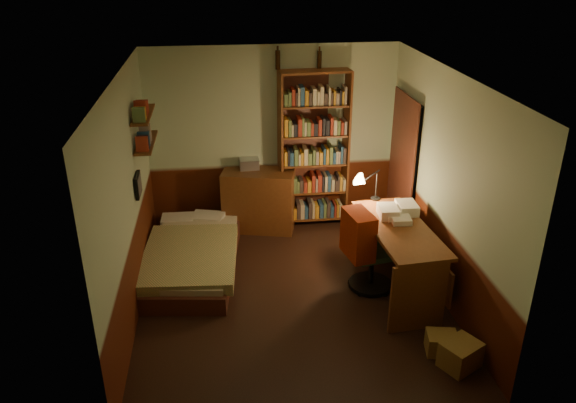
{
  "coord_description": "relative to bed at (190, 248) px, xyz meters",
  "views": [
    {
      "loc": [
        -0.73,
        -5.59,
        3.8
      ],
      "look_at": [
        0.0,
        0.25,
        1.1
      ],
      "focal_mm": 35.0,
      "sensor_mm": 36.0,
      "label": 1
    }
  ],
  "objects": [
    {
      "name": "wall_shelf_lower",
      "position": [
        -0.45,
        0.37,
        1.3
      ],
      "size": [
        0.2,
        0.9,
        0.03
      ],
      "primitive_type": "cube",
      "color": "#5A2F14",
      "rests_on": "wall_left"
    },
    {
      "name": "desk",
      "position": [
        2.44,
        -0.8,
        0.13
      ],
      "size": [
        0.78,
        1.63,
        0.85
      ],
      "primitive_type": "cube",
      "rotation": [
        0.0,
        0.0,
        0.08
      ],
      "color": "#5A2F14",
      "rests_on": "ground"
    },
    {
      "name": "dresser",
      "position": [
        0.96,
        1.03,
        0.15
      ],
      "size": [
        1.09,
        0.72,
        0.89
      ],
      "primitive_type": "cube",
      "rotation": [
        0.0,
        0.0,
        -0.23
      ],
      "color": "#5A2F14",
      "rests_on": "ground"
    },
    {
      "name": "wall_shelf_upper",
      "position": [
        -0.45,
        0.37,
        1.65
      ],
      "size": [
        0.2,
        0.9,
        0.03
      ],
      "primitive_type": "cube",
      "color": "#5A2F14",
      "rests_on": "wall_left"
    },
    {
      "name": "framed_picture",
      "position": [
        -0.53,
        -0.13,
        0.95
      ],
      "size": [
        0.04,
        0.32,
        0.26
      ],
      "primitive_type": "cube",
      "color": "black",
      "rests_on": "wall_left"
    },
    {
      "name": "bottle_right",
      "position": [
        1.83,
        1.23,
        2.09
      ],
      "size": [
        0.08,
        0.08,
        0.23
      ],
      "primitive_type": "cylinder",
      "rotation": [
        0.0,
        0.0,
        -0.33
      ],
      "color": "black",
      "rests_on": "bookshelf"
    },
    {
      "name": "cardboard_box_b",
      "position": [
        2.58,
        -1.96,
        -0.19
      ],
      "size": [
        0.35,
        0.3,
        0.21
      ],
      "primitive_type": "cube",
      "rotation": [
        0.0,
        0.0,
        -0.19
      ],
      "color": "olive",
      "rests_on": "ground"
    },
    {
      "name": "wall_left",
      "position": [
        -0.57,
        -0.73,
        1.0
      ],
      "size": [
        0.02,
        4.0,
        2.6
      ],
      "primitive_type": "cube",
      "color": "#A5BB97",
      "rests_on": "ground"
    },
    {
      "name": "floor",
      "position": [
        1.19,
        -0.73,
        -0.31
      ],
      "size": [
        3.5,
        4.0,
        0.02
      ],
      "primitive_type": "cube",
      "color": "black",
      "rests_on": "ground"
    },
    {
      "name": "paper_stack",
      "position": [
        2.64,
        -0.43,
        0.61
      ],
      "size": [
        0.23,
        0.31,
        0.12
      ],
      "primitive_type": "cube",
      "rotation": [
        0.0,
        0.0,
        -0.02
      ],
      "color": "silver",
      "rests_on": "desk"
    },
    {
      "name": "office_chair",
      "position": [
        2.17,
        -0.69,
        0.23
      ],
      "size": [
        0.61,
        0.56,
        1.07
      ],
      "primitive_type": "cube",
      "rotation": [
        0.0,
        0.0,
        0.19
      ],
      "color": "#3A6442",
      "rests_on": "ground"
    },
    {
      "name": "cardboard_box_a",
      "position": [
        2.68,
        -2.19,
        -0.16
      ],
      "size": [
        0.46,
        0.43,
        0.27
      ],
      "primitive_type": "cube",
      "rotation": [
        0.0,
        0.0,
        0.51
      ],
      "color": "olive",
      "rests_on": "ground"
    },
    {
      "name": "desk_lamp",
      "position": [
        2.37,
        -0.0,
        0.84
      ],
      "size": [
        0.22,
        0.22,
        0.59
      ],
      "primitive_type": "cone",
      "rotation": [
        0.0,
        0.0,
        0.31
      ],
      "color": "black",
      "rests_on": "desk"
    },
    {
      "name": "bookshelf",
      "position": [
        1.75,
        1.12,
        0.84
      ],
      "size": [
        1.0,
        0.38,
        2.27
      ],
      "primitive_type": "cube",
      "rotation": [
        0.0,
        0.0,
        0.08
      ],
      "color": "#5A2F14",
      "rests_on": "ground"
    },
    {
      "name": "wall_right",
      "position": [
        2.95,
        -0.73,
        1.0
      ],
      "size": [
        0.02,
        4.0,
        2.6
      ],
      "primitive_type": "cube",
      "color": "#A5BB97",
      "rests_on": "ground"
    },
    {
      "name": "wall_front",
      "position": [
        1.19,
        -2.74,
        1.0
      ],
      "size": [
        3.5,
        0.02,
        2.6
      ],
      "primitive_type": "cube",
      "color": "#A5BB97",
      "rests_on": "ground"
    },
    {
      "name": "wall_back",
      "position": [
        1.19,
        1.28,
        1.0
      ],
      "size": [
        3.5,
        0.02,
        2.6
      ],
      "primitive_type": "cube",
      "color": "#A5BB97",
      "rests_on": "ground"
    },
    {
      "name": "ceiling",
      "position": [
        1.19,
        -0.73,
        2.31
      ],
      "size": [
        3.5,
        4.0,
        0.02
      ],
      "primitive_type": "cube",
      "color": "silver",
      "rests_on": "wall_back"
    },
    {
      "name": "bottle_left",
      "position": [
        1.27,
        1.23,
        2.1
      ],
      "size": [
        0.07,
        0.07,
        0.25
      ],
      "primitive_type": "cylinder",
      "rotation": [
        0.0,
        0.0,
        0.01
      ],
      "color": "black",
      "rests_on": "bookshelf"
    },
    {
      "name": "mini_stereo",
      "position": [
        0.84,
        1.16,
        0.67
      ],
      "size": [
        0.28,
        0.22,
        0.15
      ],
      "primitive_type": "cube",
      "rotation": [
        0.0,
        0.0,
        0.03
      ],
      "color": "#B2B2B7",
      "rests_on": "dresser"
    },
    {
      "name": "door_trim",
      "position": [
        2.88,
        0.57,
        0.7
      ],
      "size": [
        0.02,
        0.98,
        2.08
      ],
      "primitive_type": "cube",
      "color": "#441F15",
      "rests_on": "ground"
    },
    {
      "name": "red_jacket",
      "position": [
        1.91,
        -0.93,
        1.05
      ],
      "size": [
        0.4,
        0.53,
        0.55
      ],
      "primitive_type": "cube",
      "rotation": [
        0.0,
        0.0,
        0.34
      ],
      "color": "#B22E0C",
      "rests_on": "office_chair"
    },
    {
      "name": "doorway",
      "position": [
        2.91,
        0.57,
        0.7
      ],
      "size": [
        0.06,
        0.9,
        2.0
      ],
      "primitive_type": "cube",
      "color": "black",
      "rests_on": "ground"
    },
    {
      "name": "bed",
      "position": [
        0.0,
        0.0,
        0.0
      ],
      "size": [
        1.32,
        2.13,
        0.6
      ],
      "primitive_type": "cube",
      "rotation": [
        0.0,
        0.0,
        -0.12
      ],
      "color": "olive",
      "rests_on": "ground"
    }
  ]
}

